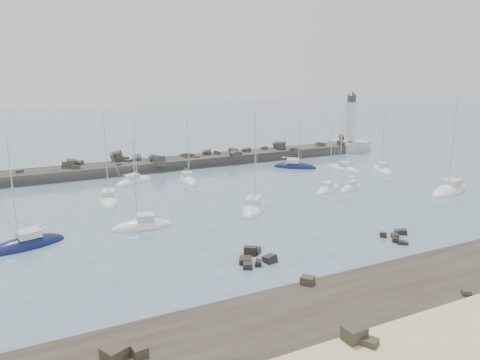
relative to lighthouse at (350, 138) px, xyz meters
name	(u,v)px	position (x,y,z in m)	size (l,w,h in m)	color
ground	(247,228)	(-47.00, -38.00, -3.09)	(400.00, 400.00, 0.00)	slate
rock_shelf	(371,307)	(-46.89, -60.02, -3.07)	(140.00, 12.16, 1.96)	#2B251E
rock_cluster_near	(254,257)	(-50.73, -46.82, -2.94)	(4.12, 4.81, 1.46)	black
rock_cluster_far	(399,237)	(-32.79, -48.90, -3.06)	(4.12, 4.25, 1.23)	black
breakwater	(118,171)	(-54.49, 0.00, -2.78)	(115.00, 7.57, 5.40)	#2C2A27
lighthouse	(350,138)	(0.00, 0.00, 0.00)	(7.00, 7.00, 14.60)	#ACACA7
sailboat_2	(26,246)	(-71.64, -32.75, -2.94)	(8.92, 4.86, 13.65)	#101944
sailboat_3	(109,200)	(-59.80, -18.36, -2.94)	(4.40, 9.27, 14.14)	white
sailboat_4	(134,182)	(-53.62, -8.72, -2.96)	(8.11, 5.86, 12.45)	white
sailboat_5	(143,227)	(-58.51, -32.33, -2.94)	(7.75, 3.18, 12.15)	white
sailboat_6	(188,181)	(-45.10, -12.10, -2.95)	(3.26, 7.95, 12.34)	white
sailboat_7	(254,208)	(-42.51, -31.48, -2.94)	(7.99, 9.29, 14.92)	white
sailboat_8	(295,167)	(-22.26, -10.81, -2.95)	(8.08, 7.46, 13.37)	#101944
sailboat_9	(351,189)	(-23.36, -28.95, -2.96)	(6.19, 4.11, 9.62)	white
sailboat_10	(343,169)	(-15.27, -16.82, -2.95)	(3.74, 7.94, 12.23)	white
sailboat_11	(450,191)	(-10.28, -37.28, -2.94)	(11.13, 6.19, 16.75)	white
sailboat_12	(382,170)	(-9.21, -20.94, -2.93)	(5.32, 8.29, 12.84)	white
sailboat_13	(328,189)	(-26.89, -27.65, -2.96)	(7.41, 5.57, 11.52)	white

